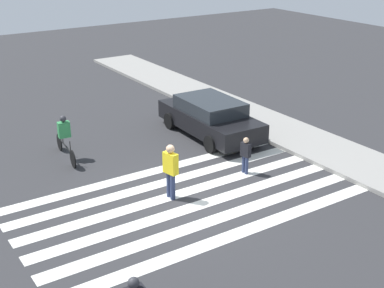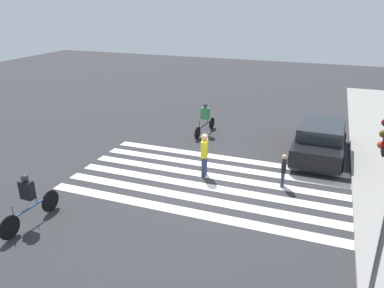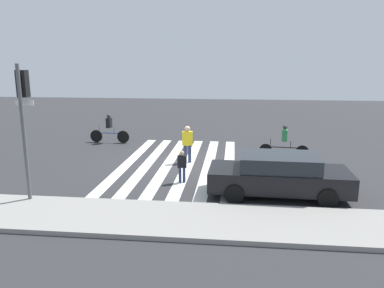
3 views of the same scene
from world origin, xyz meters
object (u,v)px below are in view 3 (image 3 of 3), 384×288
at_px(cyclist_far_lane, 109,128).
at_px(car_parked_silver_sedan, 278,175).
at_px(pedestrian_child_with_backpack, 187,142).
at_px(pedestrian_adult_tall_backpack, 182,165).
at_px(cyclist_mid_street, 284,140).
at_px(traffic_light, 23,107).

distance_m(cyclist_far_lane, car_parked_silver_sedan, 11.56).
distance_m(pedestrian_child_with_backpack, pedestrian_adult_tall_backpack, 2.94).
bearing_deg(cyclist_mid_street, car_parked_silver_sedan, 86.59).
height_order(pedestrian_child_with_backpack, pedestrian_adult_tall_backpack, pedestrian_child_with_backpack).
height_order(cyclist_mid_street, cyclist_far_lane, cyclist_far_lane).
xyz_separation_m(cyclist_mid_street, cyclist_far_lane, (9.46, -2.27, 0.01)).
relative_size(pedestrian_adult_tall_backpack, cyclist_mid_street, 0.53).
height_order(pedestrian_adult_tall_backpack, cyclist_mid_street, cyclist_mid_street).
xyz_separation_m(traffic_light, pedestrian_adult_tall_backpack, (-4.67, -2.52, -2.44)).
bearing_deg(pedestrian_child_with_backpack, traffic_light, 39.54).
xyz_separation_m(pedestrian_adult_tall_backpack, car_parked_silver_sedan, (-3.48, 1.05, 0.05)).
relative_size(pedestrian_child_with_backpack, pedestrian_adult_tall_backpack, 1.36).
xyz_separation_m(traffic_light, cyclist_far_lane, (0.42, -9.21, -2.27)).
xyz_separation_m(cyclist_mid_street, car_parked_silver_sedan, (0.89, 5.48, -0.11)).
bearing_deg(car_parked_silver_sedan, pedestrian_child_with_backpack, -45.96).
distance_m(traffic_light, pedestrian_adult_tall_backpack, 5.84).
height_order(traffic_light, cyclist_far_lane, traffic_light).
distance_m(cyclist_mid_street, cyclist_far_lane, 9.73).
height_order(pedestrian_adult_tall_backpack, car_parked_silver_sedan, car_parked_silver_sedan).
bearing_deg(pedestrian_adult_tall_backpack, cyclist_mid_street, 36.52).
bearing_deg(cyclist_mid_street, pedestrian_adult_tall_backpack, 51.15).
bearing_deg(cyclist_mid_street, cyclist_far_lane, -7.71).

